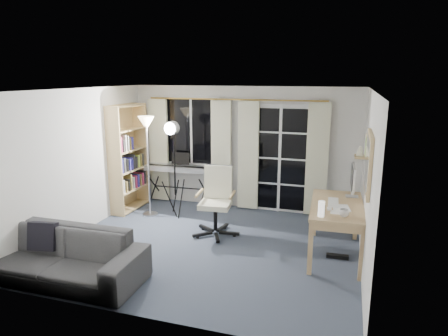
{
  "coord_description": "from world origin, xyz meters",
  "views": [
    {
      "loc": [
        1.95,
        -5.46,
        2.61
      ],
      "look_at": [
        0.14,
        0.35,
        1.18
      ],
      "focal_mm": 32.0,
      "sensor_mm": 36.0,
      "label": 1
    }
  ],
  "objects_px": {
    "keyboard_piano": "(179,169)",
    "sofa": "(58,248)",
    "bookshelf": "(126,161)",
    "mug": "(344,212)",
    "studio_light": "(172,139)",
    "monitor": "(353,178)",
    "office_chair": "(217,194)",
    "desk": "(337,211)",
    "torchiere_lamp": "(147,136)"
  },
  "relations": [
    {
      "from": "bookshelf",
      "to": "desk",
      "type": "xyz_separation_m",
      "value": [
        4.01,
        -0.95,
        -0.29
      ]
    },
    {
      "from": "mug",
      "to": "sofa",
      "type": "height_order",
      "value": "mug"
    },
    {
      "from": "bookshelf",
      "to": "sofa",
      "type": "height_order",
      "value": "bookshelf"
    },
    {
      "from": "bookshelf",
      "to": "mug",
      "type": "distance_m",
      "value": 4.36
    },
    {
      "from": "office_chair",
      "to": "sofa",
      "type": "relative_size",
      "value": 0.51
    },
    {
      "from": "bookshelf",
      "to": "desk",
      "type": "bearing_deg",
      "value": -10.84
    },
    {
      "from": "monitor",
      "to": "mug",
      "type": "distance_m",
      "value": 0.98
    },
    {
      "from": "keyboard_piano",
      "to": "office_chair",
      "type": "relative_size",
      "value": 1.23
    },
    {
      "from": "office_chair",
      "to": "desk",
      "type": "bearing_deg",
      "value": -15.72
    },
    {
      "from": "studio_light",
      "to": "monitor",
      "type": "height_order",
      "value": "studio_light"
    },
    {
      "from": "desk",
      "to": "sofa",
      "type": "relative_size",
      "value": 0.67
    },
    {
      "from": "office_chair",
      "to": "sofa",
      "type": "bearing_deg",
      "value": -130.65
    },
    {
      "from": "bookshelf",
      "to": "monitor",
      "type": "xyz_separation_m",
      "value": [
        4.2,
        -0.5,
        0.1
      ]
    },
    {
      "from": "office_chair",
      "to": "mug",
      "type": "xyz_separation_m",
      "value": [
        2.04,
        -0.82,
        0.18
      ]
    },
    {
      "from": "bookshelf",
      "to": "office_chair",
      "type": "xyz_separation_m",
      "value": [
        2.07,
        -0.63,
        -0.31
      ]
    },
    {
      "from": "bookshelf",
      "to": "sofa",
      "type": "relative_size",
      "value": 0.92
    },
    {
      "from": "desk",
      "to": "monitor",
      "type": "relative_size",
      "value": 2.64
    },
    {
      "from": "bookshelf",
      "to": "keyboard_piano",
      "type": "height_order",
      "value": "bookshelf"
    },
    {
      "from": "torchiere_lamp",
      "to": "bookshelf",
      "type": "bearing_deg",
      "value": 160.58
    },
    {
      "from": "monitor",
      "to": "sofa",
      "type": "height_order",
      "value": "monitor"
    },
    {
      "from": "studio_light",
      "to": "desk",
      "type": "distance_m",
      "value": 3.15
    },
    {
      "from": "bookshelf",
      "to": "mug",
      "type": "xyz_separation_m",
      "value": [
        4.11,
        -1.45,
        -0.13
      ]
    },
    {
      "from": "keyboard_piano",
      "to": "sofa",
      "type": "height_order",
      "value": "keyboard_piano"
    },
    {
      "from": "keyboard_piano",
      "to": "sofa",
      "type": "xyz_separation_m",
      "value": [
        -0.28,
        -3.25,
        -0.33
      ]
    },
    {
      "from": "keyboard_piano",
      "to": "office_chair",
      "type": "height_order",
      "value": "office_chair"
    },
    {
      "from": "bookshelf",
      "to": "keyboard_piano",
      "type": "bearing_deg",
      "value": 31.42
    },
    {
      "from": "sofa",
      "to": "mug",
      "type": "bearing_deg",
      "value": 19.81
    },
    {
      "from": "bookshelf",
      "to": "sofa",
      "type": "bearing_deg",
      "value": -74.92
    },
    {
      "from": "torchiere_lamp",
      "to": "office_chair",
      "type": "xyz_separation_m",
      "value": [
        1.48,
        -0.42,
        -0.84
      ]
    },
    {
      "from": "monitor",
      "to": "sofa",
      "type": "bearing_deg",
      "value": -150.35
    },
    {
      "from": "torchiere_lamp",
      "to": "studio_light",
      "type": "xyz_separation_m",
      "value": [
        0.48,
        0.07,
        -0.04
      ]
    },
    {
      "from": "keyboard_piano",
      "to": "bookshelf",
      "type": "bearing_deg",
      "value": -153.41
    },
    {
      "from": "office_chair",
      "to": "torchiere_lamp",
      "type": "bearing_deg",
      "value": 157.99
    },
    {
      "from": "keyboard_piano",
      "to": "mug",
      "type": "relative_size",
      "value": 10.86
    },
    {
      "from": "studio_light",
      "to": "keyboard_piano",
      "type": "bearing_deg",
      "value": 111.15
    },
    {
      "from": "sofa",
      "to": "bookshelf",
      "type": "bearing_deg",
      "value": 101.97
    },
    {
      "from": "desk",
      "to": "sofa",
      "type": "bearing_deg",
      "value": -154.48
    },
    {
      "from": "keyboard_piano",
      "to": "sofa",
      "type": "distance_m",
      "value": 3.27
    },
    {
      "from": "bookshelf",
      "to": "desk",
      "type": "distance_m",
      "value": 4.13
    },
    {
      "from": "keyboard_piano",
      "to": "office_chair",
      "type": "distance_m",
      "value": 1.63
    },
    {
      "from": "mug",
      "to": "studio_light",
      "type": "bearing_deg",
      "value": 156.72
    },
    {
      "from": "keyboard_piano",
      "to": "studio_light",
      "type": "distance_m",
      "value": 0.97
    },
    {
      "from": "office_chair",
      "to": "sofa",
      "type": "height_order",
      "value": "office_chair"
    },
    {
      "from": "keyboard_piano",
      "to": "mug",
      "type": "height_order",
      "value": "keyboard_piano"
    },
    {
      "from": "bookshelf",
      "to": "keyboard_piano",
      "type": "relative_size",
      "value": 1.47
    },
    {
      "from": "sofa",
      "to": "torchiere_lamp",
      "type": "bearing_deg",
      "value": 89.97
    },
    {
      "from": "sofa",
      "to": "monitor",
      "type": "bearing_deg",
      "value": 31.48
    },
    {
      "from": "bookshelf",
      "to": "mug",
      "type": "height_order",
      "value": "bookshelf"
    },
    {
      "from": "keyboard_piano",
      "to": "monitor",
      "type": "xyz_separation_m",
      "value": [
        3.31,
        -1.0,
        0.32
      ]
    },
    {
      "from": "studio_light",
      "to": "mug",
      "type": "relative_size",
      "value": 14.23
    }
  ]
}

